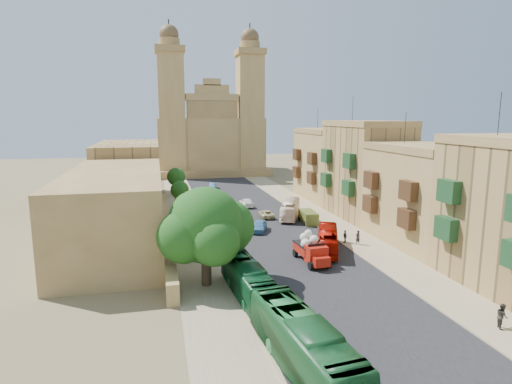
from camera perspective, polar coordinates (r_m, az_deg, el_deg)
name	(u,v)px	position (r m, az deg, el deg)	size (l,w,h in m)	color
ground	(327,293)	(36.80, 9.43, -13.10)	(260.00, 260.00, 0.00)	brown
road_surface	(250,214)	(64.23, -0.81, -2.91)	(14.00, 140.00, 0.01)	black
sidewalk_east	(310,211)	(66.84, 7.18, -2.47)	(5.00, 140.00, 0.01)	#978563
sidewalk_west	(186,217)	(62.96, -9.30, -3.31)	(5.00, 140.00, 0.01)	#978563
kerb_east	(294,211)	(66.02, 5.15, -2.54)	(0.25, 140.00, 0.12)	#978563
kerb_west	(203,216)	(63.14, -7.04, -3.16)	(0.25, 140.00, 0.12)	#978563
townhouse_b	(423,194)	(52.04, 21.32, -0.31)	(9.00, 14.00, 14.90)	#A27F49
townhouse_c	(365,169)	(63.76, 14.34, 2.99)	(9.00, 14.00, 17.40)	#AC874E
townhouse_d	(327,164)	(76.46, 9.51, 3.71)	(9.00, 14.00, 15.90)	#A27F49
west_wall	(167,230)	(52.93, -11.84, -4.94)	(1.00, 40.00, 1.80)	#A27F49
west_building_low	(116,209)	(50.44, -18.18, -2.12)	(10.00, 28.00, 8.40)	olive
west_building_mid	(129,172)	(75.91, -16.55, 2.51)	(10.00, 22.00, 10.00)	#AC874E
church	(210,136)	(110.70, -6.22, 7.44)	(28.00, 22.50, 36.30)	#A27F49
ficus_tree	(206,228)	(36.60, -6.63, -4.76)	(8.58, 7.89, 8.58)	#3B2A1D
street_tree_a	(192,228)	(44.77, -8.48, -4.79)	(2.93, 2.93, 4.50)	#3B2A1D
street_tree_b	(185,205)	(56.43, -9.48, -1.70)	(2.96, 2.96, 4.56)	#3B2A1D
street_tree_c	(180,190)	(68.22, -10.13, 0.25)	(2.90, 2.90, 4.47)	#3B2A1D
street_tree_d	(176,177)	(80.00, -10.60, 1.99)	(3.34, 3.34, 5.14)	#3B2A1D
red_truck	(311,249)	(43.22, 7.39, -7.54)	(2.39, 5.51, 3.16)	#AD1A0D
olive_pickup	(308,217)	(58.74, 6.99, -3.39)	(2.08, 4.18, 1.68)	#505A22
bus_green_south	(304,344)	(25.98, 6.37, -19.53)	(2.65, 11.33, 3.16)	#1E632F
bus_green_north	(248,279)	(35.36, -1.13, -11.57)	(2.28, 9.73, 2.71)	#104E26
bus_red_east	(328,240)	(47.06, 9.53, -6.35)	(2.04, 8.72, 2.43)	#A30800
bus_cream_east	(290,209)	(61.64, 4.58, -2.32)	(2.07, 8.85, 2.46)	#FADBBA
car_blue_a	(259,226)	(54.27, 0.43, -4.56)	(1.68, 4.17, 1.42)	#4B86B8
car_white_a	(226,205)	(67.60, -4.01, -1.72)	(1.38, 3.96, 1.30)	white
car_cream	(266,214)	(61.73, 1.36, -2.92)	(1.82, 3.94, 1.09)	#CCC28B
car_dkblue	(221,196)	(75.20, -4.71, -0.54)	(1.80, 4.43, 1.28)	#0D1443
car_white_b	(246,202)	(69.02, -1.30, -1.40)	(1.69, 4.19, 1.43)	white
car_blue_b	(213,186)	(86.61, -5.78, 0.81)	(1.25, 3.58, 1.18)	teal
pedestrian_a	(358,237)	(50.20, 13.41, -5.90)	(0.61, 0.40, 1.67)	#252028
pedestrian_b	(502,316)	(34.87, 29.97, -14.13)	(0.86, 0.67, 1.77)	#322E29
pedestrian_c	(345,236)	(50.59, 11.77, -5.81)	(0.88, 0.37, 1.50)	#33343A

